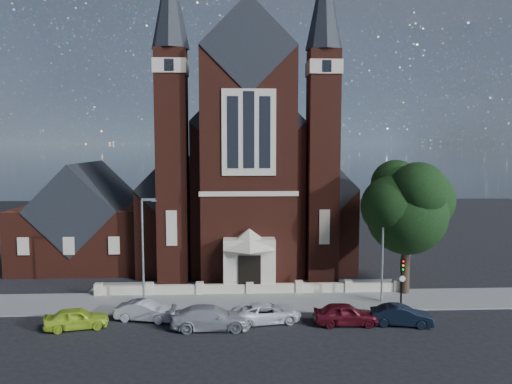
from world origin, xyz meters
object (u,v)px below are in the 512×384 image
parish_hall (88,224)px  street_lamp_right (384,243)px  street_lamp_left (144,245)px  car_white_suv (267,313)px  car_lime_van (77,318)px  car_dark_red (346,314)px  car_silver_b (211,318)px  church (245,179)px  street_tree (410,209)px  car_silver_a (145,311)px  traffic_signal (402,274)px  car_navy (401,316)px

parish_hall → street_lamp_right: bearing=-28.2°
street_lamp_left → car_white_suv: street_lamp_left is taller
car_lime_van → car_dark_red: (17.76, -0.10, 0.04)m
parish_hall → car_silver_b: (13.21, -18.91, -3.26)m
street_lamp_right → car_white_suv: 10.65m
church → street_tree: church is taller
church → street_lamp_left: size_ratio=4.31×
street_tree → parish_hall: bearing=156.7°
car_silver_a → car_dark_red: 13.63m
parish_hall → car_lime_van: 19.28m
car_silver_a → car_white_suv: bearing=-83.9°
church → parish_hall: 17.26m
church → street_lamp_left: bearing=-112.7°
street_lamp_right → car_silver_a: bearing=-169.9°
church → car_dark_red: (6.20, -23.51, -7.45)m
street_lamp_right → traffic_signal: (0.91, -1.57, -2.02)m
church → car_silver_a: (-7.35, -22.06, -7.52)m
parish_hall → car_white_suv: (16.96, -17.83, -3.36)m
church → car_silver_b: size_ratio=6.71×
street_lamp_right → street_tree: bearing=34.3°
car_lime_van → car_navy: bearing=-103.5°
car_silver_a → car_white_suv: car_silver_a is taller
street_lamp_right → car_lime_van: 22.46m
street_lamp_right → car_navy: bearing=-92.3°
car_silver_b → car_dark_red: size_ratio=1.21×
parish_hall → car_dark_red: 29.13m
car_white_suv → car_dark_red: size_ratio=1.09×
car_silver_a → street_lamp_left: bearing=21.1°
street_tree → car_silver_b: street_tree is taller
street_lamp_left → car_dark_red: street_lamp_left is taller
street_tree → car_navy: 9.47m
street_lamp_left → traffic_signal: size_ratio=2.02×
church → parish_hall: (-16.00, -4.94, -4.17)m
parish_hall → car_silver_a: (8.65, -17.12, -3.34)m
car_navy → car_silver_a: bearing=94.9°
car_silver_a → car_white_suv: 8.34m
parish_hall → car_silver_a: size_ratio=3.01×
parish_hall → car_navy: (25.90, -18.84, -3.34)m
street_tree → car_navy: bearing=-112.4°
street_tree → traffic_signal: street_tree is taller
car_silver_a → car_silver_b: 4.90m
car_silver_a → street_tree: bearing=-65.5°
parish_hall → traffic_signal: bearing=-30.0°
parish_hall → car_lime_van: bearing=-76.5°
parish_hall → car_silver_a: 19.47m
car_lime_van → car_silver_b: bearing=-105.4°
traffic_signal → car_silver_a: size_ratio=0.99×
car_white_suv → car_dark_red: (5.23, -0.75, 0.08)m
street_tree → car_silver_a: size_ratio=2.64×
street_lamp_right → traffic_signal: street_lamp_right is taller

